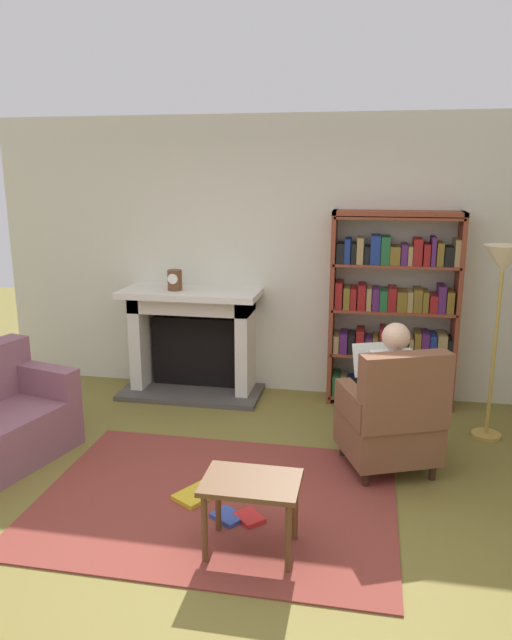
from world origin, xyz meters
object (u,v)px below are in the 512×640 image
side_table (251,492)px  floor_lamp (502,277)px  seated_reader (387,388)px  fireplace (194,337)px  bookshelf (393,312)px  mantel_clock (175,280)px  armchair_reading (392,419)px

side_table → floor_lamp: size_ratio=0.35×
side_table → seated_reader: bearing=58.0°
fireplace → bookshelf: bookshelf is taller
mantel_clock → seated_reader: size_ratio=0.17×
mantel_clock → floor_lamp: (2.87, -0.49, 0.21)m
mantel_clock → fireplace: bearing=35.0°
seated_reader → side_table: bearing=35.7°
mantel_clock → side_table: size_ratio=0.35×
mantel_clock → bookshelf: 2.10m
seated_reader → mantel_clock: bearing=-52.4°
bookshelf → armchair_reading: bearing=-91.0°
mantel_clock → seated_reader: bearing=-30.0°
side_table → fireplace: bearing=113.4°
bookshelf → seated_reader: bearing=-93.0°
bookshelf → armchair_reading: bookshelf is taller
fireplace → bookshelf: bearing=1.0°
armchair_reading → floor_lamp: (0.82, 0.77, 0.94)m
seated_reader → side_table: 1.49m
armchair_reading → floor_lamp: bearing=-158.9°
mantel_clock → armchair_reading: size_ratio=0.20×
mantel_clock → bookshelf: bearing=3.7°
fireplace → mantel_clock: size_ratio=7.04×
bookshelf → floor_lamp: (0.79, -0.63, 0.47)m
armchair_reading → seated_reader: (-0.04, 0.11, 0.20)m
mantel_clock → armchair_reading: bearing=-31.7°
mantel_clock → seated_reader: 2.38m
bookshelf → armchair_reading: (-0.02, -1.40, -0.47)m
side_table → bookshelf: bearing=71.6°
seated_reader → floor_lamp: floor_lamp is taller
armchair_reading → side_table: size_ratio=1.73×
mantel_clock → seated_reader: (2.01, -1.16, -0.54)m
side_table → floor_lamp: floor_lamp is taller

